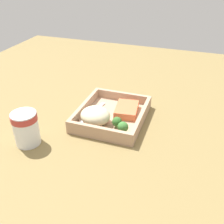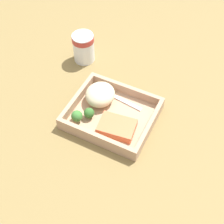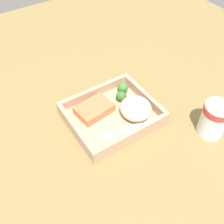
{
  "view_description": "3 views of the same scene",
  "coord_description": "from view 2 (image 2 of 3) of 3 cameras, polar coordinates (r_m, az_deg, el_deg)",
  "views": [
    {
      "loc": [
        68.06,
        23.63,
        46.62
      ],
      "look_at": [
        0.0,
        0.0,
        2.7
      ],
      "focal_mm": 42.0,
      "sensor_mm": 36.0,
      "label": 1
    },
    {
      "loc": [
        -24.46,
        49.2,
        72.31
      ],
      "look_at": [
        0.0,
        0.0,
        2.7
      ],
      "focal_mm": 50.0,
      "sensor_mm": 36.0,
      "label": 2
    },
    {
      "loc": [
        -27.13,
        -41.37,
        56.12
      ],
      "look_at": [
        0.0,
        0.0,
        2.7
      ],
      "focal_mm": 42.0,
      "sensor_mm": 36.0,
      "label": 3
    }
  ],
  "objects": [
    {
      "name": "takeout_tray",
      "position": [
        0.9,
        -0.0,
        -0.83
      ],
      "size": [
        24.11,
        20.65,
        1.2
      ],
      "primitive_type": "cube",
      "color": "tan",
      "rests_on": "ground_plane"
    },
    {
      "name": "paper_cup",
      "position": [
        1.05,
        -5.23,
        11.88
      ],
      "size": [
        7.15,
        7.15,
        9.88
      ],
      "color": "white",
      "rests_on": "ground_plane"
    },
    {
      "name": "mashed_potatoes",
      "position": [
        0.91,
        -2.18,
        3.22
      ],
      "size": [
        8.58,
        9.27,
        5.42
      ],
      "primitive_type": "ellipsoid",
      "color": "beige",
      "rests_on": "takeout_tray"
    },
    {
      "name": "salmon_fillet",
      "position": [
        0.86,
        0.91,
        -2.76
      ],
      "size": [
        10.75,
        8.22,
        2.43
      ],
      "primitive_type": "cube",
      "rotation": [
        0.0,
        0.0,
        0.13
      ],
      "color": "#DF6B41",
      "rests_on": "takeout_tray"
    },
    {
      "name": "ground_plane",
      "position": [
        0.92,
        -0.0,
        -1.43
      ],
      "size": [
        160.0,
        160.0,
        2.0
      ],
      "primitive_type": "cube",
      "color": "olive"
    },
    {
      "name": "fork",
      "position": [
        0.94,
        0.66,
        2.78
      ],
      "size": [
        15.88,
        3.69,
        0.44
      ],
      "color": "silver",
      "rests_on": "takeout_tray"
    },
    {
      "name": "broccoli_floret_1",
      "position": [
        0.88,
        -6.44,
        -0.75
      ],
      "size": [
        3.22,
        3.22,
        3.79
      ],
      "color": "#7EA15B",
      "rests_on": "takeout_tray"
    },
    {
      "name": "tray_rim",
      "position": [
        0.89,
        -0.0,
        0.01
      ],
      "size": [
        24.11,
        20.65,
        3.03
      ],
      "color": "tan",
      "rests_on": "takeout_tray"
    },
    {
      "name": "broccoli_floret_2",
      "position": [
        0.88,
        -4.21,
        -0.2
      ],
      "size": [
        3.01,
        3.01,
        3.45
      ],
      "color": "#7F965A",
      "rests_on": "takeout_tray"
    }
  ]
}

